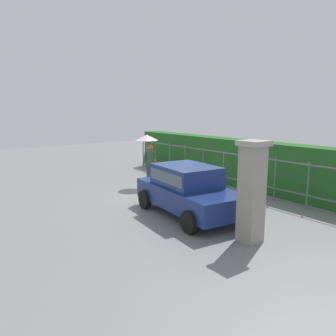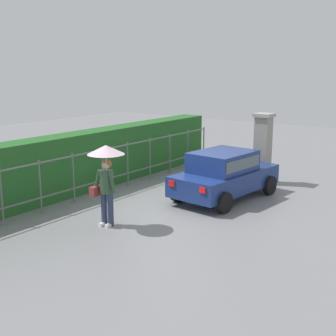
# 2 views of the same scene
# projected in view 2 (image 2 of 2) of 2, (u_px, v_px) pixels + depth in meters

# --- Properties ---
(ground_plane) EXTENTS (40.00, 40.00, 0.00)m
(ground_plane) POSITION_uv_depth(u_px,v_px,m) (176.00, 206.00, 13.39)
(ground_plane) COLOR slate
(car) EXTENTS (3.86, 2.15, 1.48)m
(car) POSITION_uv_depth(u_px,v_px,m) (224.00, 173.00, 14.03)
(car) COLOR navy
(car) RESTS_ON ground
(pedestrian) EXTENTS (0.92, 0.92, 2.11)m
(pedestrian) POSITION_uv_depth(u_px,v_px,m) (106.00, 167.00, 11.41)
(pedestrian) COLOR #2D3856
(pedestrian) RESTS_ON ground
(gate_pillar) EXTENTS (0.60, 0.60, 2.42)m
(gate_pillar) POSITION_uv_depth(u_px,v_px,m) (263.00, 148.00, 15.81)
(gate_pillar) COLOR gray
(gate_pillar) RESTS_ON ground
(fence_section) EXTENTS (12.19, 0.05, 1.50)m
(fence_section) POSITION_uv_depth(u_px,v_px,m) (102.00, 169.00, 14.51)
(fence_section) COLOR #59605B
(fence_section) RESTS_ON ground
(hedge_row) EXTENTS (13.14, 0.90, 1.90)m
(hedge_row) POSITION_uv_depth(u_px,v_px,m) (83.00, 161.00, 14.98)
(hedge_row) COLOR #235B23
(hedge_row) RESTS_ON ground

